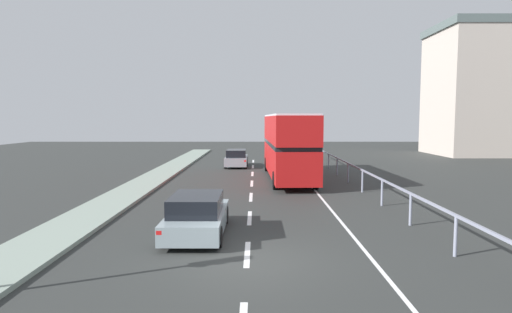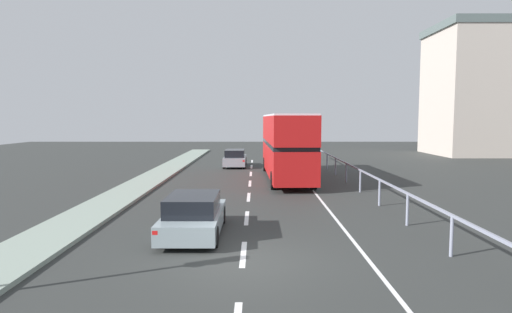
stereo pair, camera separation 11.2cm
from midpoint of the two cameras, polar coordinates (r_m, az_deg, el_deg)
name	(u,v)px [view 1 (the left image)]	position (r m, az deg, el deg)	size (l,w,h in m)	color
ground_plane	(245,261)	(12.11, -1.76, -13.81)	(75.10, 120.00, 0.10)	#2E302F
near_sidewalk_kerb	(16,257)	(13.75, -29.59, -11.64)	(2.11, 80.00, 0.14)	gray
lane_paint_markings	(292,201)	(20.15, 4.72, -5.99)	(3.59, 46.00, 0.01)	silver
bridge_side_railing	(369,179)	(21.39, 14.78, -2.88)	(0.10, 42.00, 1.21)	gray
double_decker_bus_red	(286,145)	(27.26, 3.90, 1.60)	(2.78, 11.30, 4.13)	#B41515
hatchback_car_near	(195,215)	(14.47, -8.37, -7.80)	(1.87, 4.33, 1.37)	gray
sedan_car_ahead	(234,158)	(34.38, -2.99, -0.27)	(1.78, 4.14, 1.39)	gray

